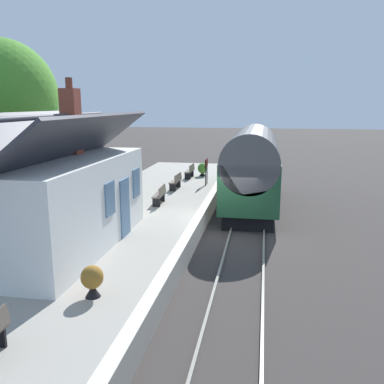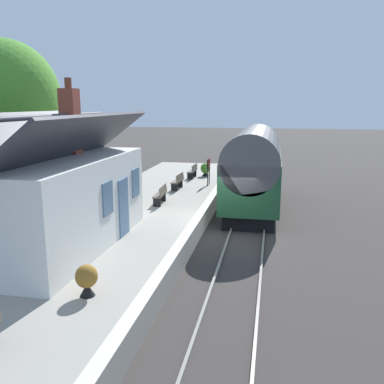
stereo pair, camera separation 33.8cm
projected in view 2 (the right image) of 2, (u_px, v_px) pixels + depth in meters
ground_plane at (225, 238)px, 17.34m from camera, size 160.00×160.00×0.00m
platform at (134, 223)px, 18.02m from camera, size 32.00×6.07×0.83m
platform_edge_coping at (197, 217)px, 17.39m from camera, size 32.00×0.36×0.02m
rail_near at (264, 238)px, 17.02m from camera, size 52.00×0.08×0.14m
rail_far at (229, 236)px, 17.30m from camera, size 52.00×0.08×0.14m
train at (254, 168)px, 21.67m from camera, size 9.27×2.73×4.32m
station_building at (57, 199)px, 13.67m from camera, size 7.94×3.83×5.60m
bench_platform_end at (178, 181)px, 23.02m from camera, size 1.42×0.48×0.88m
bench_by_lamp at (193, 171)px, 26.50m from camera, size 1.41×0.46×0.88m
bench_mid_platform at (161, 194)px, 19.62m from camera, size 1.42×0.50×0.88m
planter_bench_left at (205, 169)px, 27.23m from camera, size 0.64×0.64×0.87m
planter_edge_far at (87, 279)px, 10.21m from camera, size 0.56×0.56×0.82m
planter_corner_building at (127, 180)px, 23.43m from camera, size 0.63×0.63×0.80m
station_sign_board at (209, 165)px, 24.07m from camera, size 0.96×0.06×1.57m
tree_behind_building at (23, 132)px, 27.67m from camera, size 3.04×2.61×5.18m
tree_far_left at (6, 98)px, 19.25m from camera, size 5.18×4.90×8.50m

